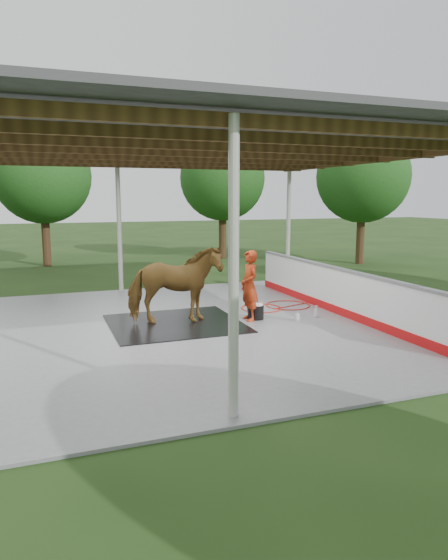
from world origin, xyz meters
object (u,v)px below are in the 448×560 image
object	(u,v)px
dasher_board	(336,291)
wash_bucket	(256,311)
horse	(175,285)
handler	(249,286)

from	to	relation	value
dasher_board	wash_bucket	xyz separation A→B (m)	(-2.15, 0.06, -0.36)
horse	handler	size ratio (longest dim) A/B	1.27
handler	wash_bucket	xyz separation A→B (m)	(0.19, 0.05, -0.64)
handler	wash_bucket	world-z (taller)	handler
wash_bucket	dasher_board	bearing A→B (deg)	-1.66
dasher_board	horse	size ratio (longest dim) A/B	3.83
handler	horse	bearing A→B (deg)	-99.32
wash_bucket	horse	bearing A→B (deg)	173.69
dasher_board	horse	distance (m)	4.10
horse	handler	xyz separation A→B (m)	(1.73, -0.26, -0.08)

